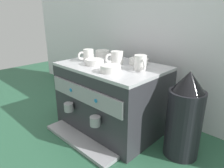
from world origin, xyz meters
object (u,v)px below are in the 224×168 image
ceramic_bowl_2 (103,53)px  espresso_machine (111,97)px  milk_pitcher (69,99)px  coffee_grinder (184,117)px  ceramic_bowl_3 (139,61)px  ceramic_cup_0 (140,63)px  ceramic_bowl_1 (95,62)px  ceramic_cup_1 (116,57)px  ceramic_bowl_0 (110,69)px  ceramic_cup_2 (88,55)px

ceramic_bowl_2 → espresso_machine: bearing=-31.9°
espresso_machine → milk_pitcher: size_ratio=4.19×
espresso_machine → coffee_grinder: bearing=6.3°
ceramic_bowl_3 → ceramic_cup_0: bearing=-49.0°
espresso_machine → ceramic_bowl_1: size_ratio=5.61×
ceramic_bowl_1 → ceramic_cup_0: bearing=19.2°
ceramic_cup_1 → ceramic_bowl_3: 0.14m
espresso_machine → ceramic_cup_0: (0.19, 0.03, 0.25)m
ceramic_bowl_0 → coffee_grinder: 0.45m
ceramic_cup_2 → milk_pitcher: ceramic_cup_2 is taller
ceramic_bowl_0 → milk_pitcher: bearing=172.4°
ceramic_cup_2 → ceramic_bowl_0: (0.29, -0.08, -0.02)m
ceramic_cup_0 → ceramic_bowl_3: 0.13m
ceramic_bowl_0 → ceramic_bowl_3: size_ratio=0.96×
ceramic_bowl_1 → ceramic_bowl_2: (-0.15, 0.21, 0.00)m
ceramic_cup_1 → coffee_grinder: bearing=0.9°
espresso_machine → ceramic_cup_2: bearing=-171.1°
espresso_machine → ceramic_cup_1: 0.25m
ceramic_bowl_3 → ceramic_bowl_1: bearing=-133.3°
ceramic_cup_0 → ceramic_bowl_0: ceramic_cup_0 is taller
ceramic_cup_2 → ceramic_bowl_3: 0.33m
milk_pitcher → ceramic_bowl_1: bearing=-4.1°
espresso_machine → milk_pitcher: (-0.42, -0.04, -0.13)m
espresso_machine → ceramic_bowl_2: ceramic_bowl_2 is taller
ceramic_bowl_0 → milk_pitcher: 0.63m
milk_pitcher → coffee_grinder: bearing=5.9°
ceramic_bowl_2 → ceramic_bowl_3: size_ratio=0.87×
ceramic_bowl_0 → ceramic_cup_0: bearing=57.0°
espresso_machine → ceramic_cup_0: bearing=8.5°
ceramic_bowl_0 → ceramic_bowl_2: ceramic_bowl_2 is taller
ceramic_cup_2 → ceramic_cup_0: bearing=8.7°
ceramic_cup_0 → ceramic_cup_2: 0.38m
ceramic_cup_1 → milk_pitcher: ceramic_cup_1 is taller
ceramic_cup_1 → ceramic_bowl_0: size_ratio=1.05×
ceramic_bowl_3 → ceramic_cup_2: bearing=-151.5°
ceramic_bowl_2 → coffee_grinder: (0.69, -0.09, -0.22)m
ceramic_bowl_3 → milk_pitcher: bearing=-162.1°
ceramic_bowl_3 → ceramic_bowl_2: bearing=177.8°
ceramic_cup_2 → ceramic_bowl_3: bearing=28.5°
ceramic_bowl_1 → ceramic_bowl_2: ceramic_bowl_2 is taller
ceramic_cup_0 → milk_pitcher: ceramic_cup_0 is taller
ceramic_cup_2 → ceramic_bowl_3: (0.29, 0.16, -0.02)m
coffee_grinder → milk_pitcher: coffee_grinder is taller
ceramic_bowl_0 → ceramic_bowl_3: 0.24m
ceramic_cup_1 → ceramic_bowl_0: ceramic_cup_1 is taller
ceramic_cup_1 → ceramic_bowl_2: ceramic_cup_1 is taller
espresso_machine → ceramic_cup_2: size_ratio=5.95×
coffee_grinder → ceramic_bowl_1: bearing=-167.8°
milk_pitcher → ceramic_cup_0: bearing=6.5°
espresso_machine → ceramic_cup_1: bearing=94.4°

